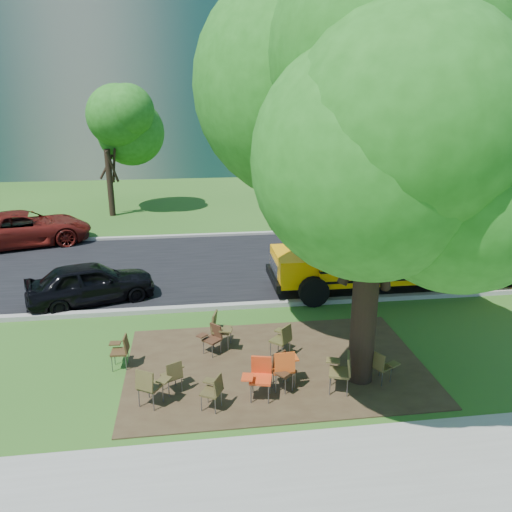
{
  "coord_description": "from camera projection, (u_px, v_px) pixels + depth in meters",
  "views": [
    {
      "loc": [
        -0.86,
        -10.85,
        6.16
      ],
      "look_at": [
        1.0,
        3.03,
        1.62
      ],
      "focal_mm": 35.0,
      "sensor_mm": 36.0,
      "label": 1
    }
  ],
  "objects": [
    {
      "name": "chair_2",
      "position": [
        214.0,
        389.0,
        10.1
      ],
      "size": [
        0.51,
        0.65,
        0.79
      ],
      "rotation": [
        0.0,
        0.0,
        1.09
      ],
      "color": "#443A1D",
      "rests_on": "ground"
    },
    {
      "name": "bg_car_red",
      "position": [
        25.0,
        228.0,
        21.19
      ],
      "size": [
        5.85,
        3.98,
        1.49
      ],
      "primitive_type": "imported",
      "rotation": [
        0.0,
        0.0,
        1.88
      ],
      "color": "#54130E",
      "rests_on": "ground"
    },
    {
      "name": "building_right",
      "position": [
        447.0,
        24.0,
        47.24
      ],
      "size": [
        30.0,
        16.0,
        25.0
      ],
      "primitive_type": "cube",
      "color": "gray",
      "rests_on": "ground"
    },
    {
      "name": "chair_11",
      "position": [
        283.0,
        337.0,
        12.13
      ],
      "size": [
        0.59,
        0.75,
        0.87
      ],
      "rotation": [
        0.0,
        0.0,
        0.8
      ],
      "color": "#4A4520",
      "rests_on": "ground"
    },
    {
      "name": "ground",
      "position": [
        232.0,
        358.0,
        12.24
      ],
      "size": [
        160.0,
        160.0,
        0.0
      ],
      "primitive_type": "plane",
      "color": "#265019",
      "rests_on": "ground"
    },
    {
      "name": "black_car",
      "position": [
        91.0,
        283.0,
        15.35
      ],
      "size": [
        4.09,
        2.64,
        1.3
      ],
      "primitive_type": "imported",
      "rotation": [
        0.0,
        0.0,
        1.89
      ],
      "color": "black",
      "rests_on": "ground"
    },
    {
      "name": "bg_tree_2",
      "position": [
        106.0,
        135.0,
        25.39
      ],
      "size": [
        4.8,
        4.8,
        6.62
      ],
      "color": "black",
      "rests_on": "ground"
    },
    {
      "name": "bg_tree_3",
      "position": [
        365.0,
        118.0,
        24.9
      ],
      "size": [
        5.6,
        5.6,
        7.84
      ],
      "color": "black",
      "rests_on": "ground"
    },
    {
      "name": "kerb_far",
      "position": [
        211.0,
        235.0,
        22.68
      ],
      "size": [
        80.0,
        0.25,
        0.14
      ],
      "primitive_type": "cube",
      "color": "gray",
      "rests_on": "ground"
    },
    {
      "name": "chair_0",
      "position": [
        173.0,
        373.0,
        10.68
      ],
      "size": [
        0.53,
        0.63,
        0.78
      ],
      "rotation": [
        0.0,
        0.0,
        0.49
      ],
      "color": "#473C1E",
      "rests_on": "ground"
    },
    {
      "name": "chair_5",
      "position": [
        282.0,
        368.0,
        10.8
      ],
      "size": [
        0.57,
        0.72,
        0.85
      ],
      "rotation": [
        0.0,
        0.0,
        3.83
      ],
      "color": "#3C2615",
      "rests_on": "ground"
    },
    {
      "name": "chair_6",
      "position": [
        342.0,
        368.0,
        10.68
      ],
      "size": [
        0.58,
        0.74,
        0.94
      ],
      "rotation": [
        0.0,
        0.0,
        1.24
      ],
      "color": "brown",
      "rests_on": "ground"
    },
    {
      "name": "dirt_patch",
      "position": [
        275.0,
        365.0,
        11.89
      ],
      "size": [
        7.0,
        4.5,
        0.03
      ],
      "primitive_type": "cube",
      "color": "#382819",
      "rests_on": "ground"
    },
    {
      "name": "chair_10",
      "position": [
        219.0,
        327.0,
        12.57
      ],
      "size": [
        0.57,
        0.73,
        0.96
      ],
      "rotation": [
        0.0,
        0.0,
        -1.84
      ],
      "color": "#4E4221",
      "rests_on": "ground"
    },
    {
      "name": "chair_4",
      "position": [
        284.0,
        365.0,
        10.76
      ],
      "size": [
        0.64,
        0.61,
        0.97
      ],
      "rotation": [
        0.0,
        0.0,
        0.08
      ],
      "color": "#C54715",
      "rests_on": "ground"
    },
    {
      "name": "chair_7",
      "position": [
        381.0,
        364.0,
        11.03
      ],
      "size": [
        0.64,
        0.52,
        0.78
      ],
      "rotation": [
        0.0,
        0.0,
        -1.04
      ],
      "color": "#4D4421",
      "rests_on": "ground"
    },
    {
      "name": "main_tree",
      "position": [
        377.0,
        143.0,
        9.7
      ],
      "size": [
        7.2,
        7.2,
        8.87
      ],
      "color": "black",
      "rests_on": "ground"
    },
    {
      "name": "chair_3",
      "position": [
        259.0,
        374.0,
        10.46
      ],
      "size": [
        0.7,
        0.55,
        0.93
      ],
      "rotation": [
        0.0,
        0.0,
        2.91
      ],
      "color": "red",
      "rests_on": "ground"
    },
    {
      "name": "kerb_near",
      "position": [
        223.0,
        307.0,
        15.04
      ],
      "size": [
        80.0,
        0.25,
        0.14
      ],
      "primitive_type": "cube",
      "color": "gray",
      "rests_on": "ground"
    },
    {
      "name": "school_bus",
      "position": [
        459.0,
        239.0,
        16.51
      ],
      "size": [
        11.41,
        2.62,
        2.79
      ],
      "rotation": [
        0.0,
        0.0,
        -0.0
      ],
      "color": "#FFA608",
      "rests_on": "ground"
    },
    {
      "name": "chair_9",
      "position": [
        212.0,
        336.0,
        12.31
      ],
      "size": [
        0.66,
        0.53,
        0.77
      ],
      "rotation": [
        0.0,
        0.0,
        2.33
      ],
      "color": "#412617",
      "rests_on": "ground"
    },
    {
      "name": "asphalt_road",
      "position": [
        216.0,
        265.0,
        18.83
      ],
      "size": [
        80.0,
        8.0,
        0.04
      ],
      "primitive_type": "cube",
      "color": "black",
      "rests_on": "ground"
    },
    {
      "name": "building_main",
      "position": [
        97.0,
        34.0,
        41.78
      ],
      "size": [
        38.0,
        16.0,
        22.0
      ],
      "primitive_type": "cube",
      "color": "slate",
      "rests_on": "ground"
    },
    {
      "name": "chair_1",
      "position": [
        150.0,
        384.0,
        10.16
      ],
      "size": [
        0.75,
        0.59,
        0.89
      ],
      "rotation": [
        0.0,
        0.0,
        -0.53
      ],
      "color": "#4B4120",
      "rests_on": "ground"
    },
    {
      "name": "chair_8",
      "position": [
        121.0,
        348.0,
        11.67
      ],
      "size": [
        0.48,
        0.55,
        0.82
      ],
      "rotation": [
        0.0,
        0.0,
        1.52
      ],
      "color": "#442F18",
      "rests_on": "ground"
    }
  ]
}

